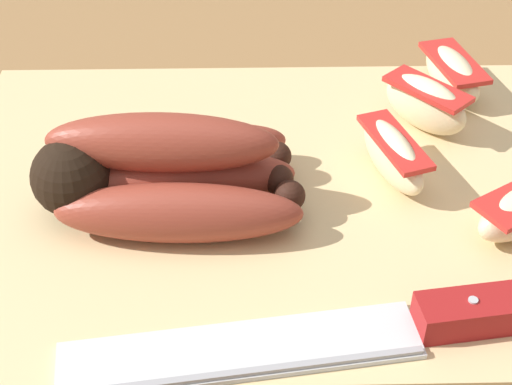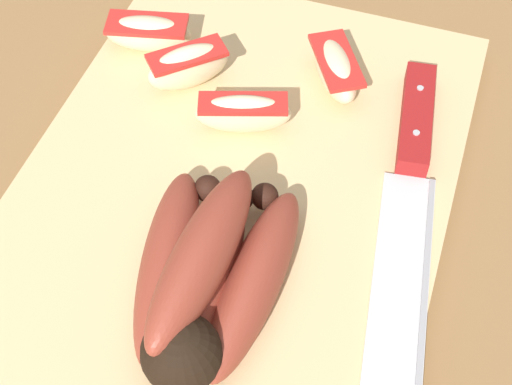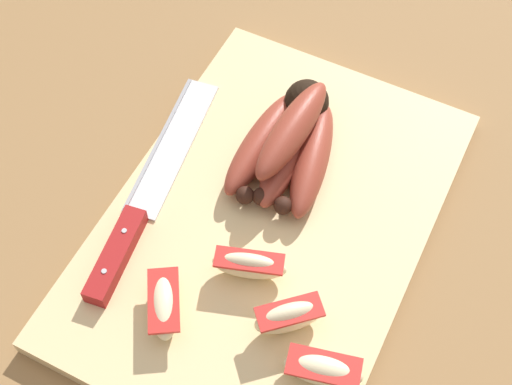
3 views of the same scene
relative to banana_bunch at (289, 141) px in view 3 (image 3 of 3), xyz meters
The scene contains 8 objects.
ground_plane 0.08m from the banana_bunch, behind, with size 6.00×6.00×0.00m, color olive.
cutting_board 0.09m from the banana_bunch, 169.17° to the right, with size 0.44×0.30×0.02m, color #DBBC84.
banana_bunch is the anchor object (origin of this frame).
chefs_knife 0.17m from the banana_bunch, 143.35° to the left, with size 0.28×0.07×0.02m.
apple_wedge_near 0.24m from the banana_bunch, 147.71° to the right, with size 0.04×0.07×0.03m.
apple_wedge_middle 0.21m from the banana_bunch, behind, with size 0.07×0.06×0.03m.
apple_wedge_far 0.14m from the banana_bunch, 169.71° to the right, with size 0.04×0.07×0.03m.
apple_wedge_extra 0.19m from the banana_bunch, 154.82° to the right, with size 0.06×0.06×0.04m.
Camera 3 is at (-0.35, -0.17, 0.66)m, focal length 52.26 mm.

